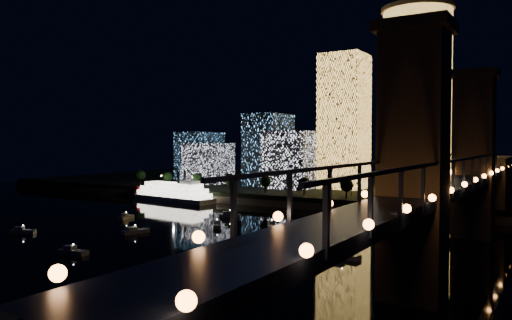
% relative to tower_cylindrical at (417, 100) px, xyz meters
% --- Properties ---
extents(ground, '(520.00, 520.00, 0.00)m').
position_rel_tower_cylindrical_xyz_m(ground, '(-27.18, -134.43, -49.22)').
color(ground, black).
rests_on(ground, ground).
extents(far_bank, '(420.00, 160.00, 5.00)m').
position_rel_tower_cylindrical_xyz_m(far_bank, '(-27.18, 25.57, -46.72)').
color(far_bank, black).
rests_on(far_bank, ground).
extents(seawall, '(420.00, 6.00, 3.00)m').
position_rel_tower_cylindrical_xyz_m(seawall, '(-27.18, -52.43, -47.72)').
color(seawall, '#6B5E4C').
rests_on(seawall, ground).
extents(tower_cylindrical, '(34.00, 34.00, 88.18)m').
position_rel_tower_cylindrical_xyz_m(tower_cylindrical, '(0.00, 0.00, 0.00)').
color(tower_cylindrical, '#EDAF4B').
rests_on(tower_cylindrical, far_bank).
extents(tower_rectangular, '(21.55, 21.55, 68.57)m').
position_rel_tower_cylindrical_xyz_m(tower_rectangular, '(-35.60, -3.26, -9.93)').
color(tower_rectangular, '#EDAF4B').
rests_on(tower_rectangular, far_bank).
extents(midrise_blocks, '(89.97, 32.66, 39.32)m').
position_rel_tower_cylindrical_xyz_m(midrise_blocks, '(-92.68, -10.79, -28.41)').
color(midrise_blocks, white).
rests_on(midrise_blocks, far_bank).
extents(truss_bridge, '(13.00, 266.00, 50.00)m').
position_rel_tower_cylindrical_xyz_m(truss_bridge, '(37.81, -130.71, -32.97)').
color(truss_bridge, navy).
rests_on(truss_bridge, ground).
extents(riverboat, '(51.82, 16.86, 15.34)m').
position_rel_tower_cylindrical_xyz_m(riverboat, '(-102.88, -60.70, -45.28)').
color(riverboat, silver).
rests_on(riverboat, ground).
extents(motorboats, '(106.05, 77.98, 2.78)m').
position_rel_tower_cylindrical_xyz_m(motorboats, '(-28.46, -122.66, -48.40)').
color(motorboats, silver).
rests_on(motorboats, ground).
extents(esplanade_trees, '(166.27, 6.56, 8.78)m').
position_rel_tower_cylindrical_xyz_m(esplanade_trees, '(-52.55, -46.43, -38.75)').
color(esplanade_trees, black).
rests_on(esplanade_trees, far_bank).
extents(street_lamps, '(132.70, 0.70, 5.65)m').
position_rel_tower_cylindrical_xyz_m(street_lamps, '(-61.18, -40.43, -40.19)').
color(street_lamps, black).
rests_on(street_lamps, far_bank).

